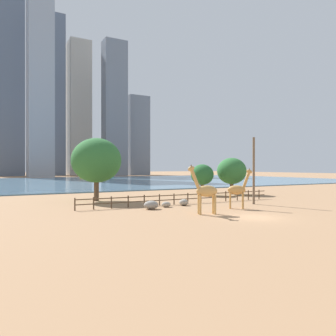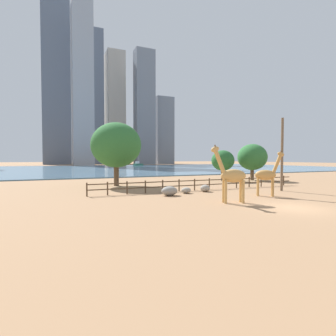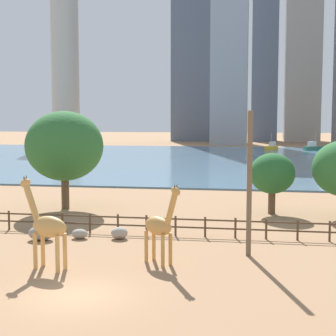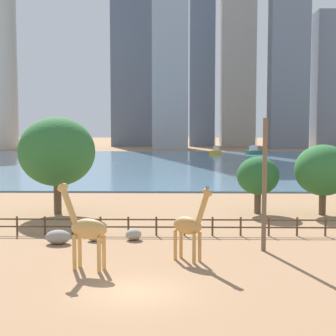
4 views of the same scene
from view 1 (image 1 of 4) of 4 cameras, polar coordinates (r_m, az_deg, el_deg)
ground_plane at (r=103.76m, az=-17.12°, el=-2.30°), size 400.00×400.00×0.00m
harbor_water at (r=100.82m, az=-16.79°, el=-2.32°), size 180.00×86.00×0.20m
giraffe_tall at (r=35.65m, az=12.08°, el=-3.72°), size 2.39×2.04×4.34m
giraffe_companion at (r=30.90m, az=6.49°, el=-3.99°), size 2.97×1.45×4.70m
utility_pole at (r=40.41m, az=14.70°, el=-0.45°), size 0.28×0.28×8.01m
boulder_near_fence at (r=34.60m, az=-2.95°, el=-6.44°), size 1.62×1.20×0.90m
boulder_by_pole at (r=36.35m, az=-0.32°, el=-6.35°), size 1.04×0.81×0.61m
boulder_small at (r=37.88m, az=2.76°, el=-5.99°), size 1.05×1.00×0.75m
enclosure_fence at (r=39.45m, az=2.60°, el=-5.19°), size 26.12×0.14×1.30m
tree_left_large at (r=43.85m, az=-12.36°, el=1.29°), size 6.49×6.49×8.24m
tree_center_broad at (r=51.79m, az=5.99°, el=-1.18°), size 3.60×3.60×4.87m
tree_right_tall at (r=54.46m, az=11.03°, el=-0.53°), size 4.77×4.77×5.95m
boat_ferry at (r=134.54m, az=-10.43°, el=-1.35°), size 5.08×3.28×4.30m
boat_sailboat at (r=132.79m, az=-14.59°, el=-1.39°), size 3.37×4.72×4.01m
skyline_tower_needle at (r=190.04m, az=-19.00°, el=11.79°), size 8.70×10.64×85.64m
skyline_tower_glass at (r=193.38m, az=-15.30°, el=9.92°), size 11.67×13.82×74.51m
skyline_block_left at (r=165.58m, az=-21.39°, el=13.86°), size 10.76×13.51×87.40m
skyline_block_right at (r=177.01m, az=-9.29°, el=10.20°), size 11.98×8.09×70.66m
skyline_tower_short at (r=187.37m, az=-5.35°, el=5.61°), size 11.94×8.84×44.52m
skyline_block_wide at (r=186.80m, az=-26.26°, el=14.95°), size 15.88×9.02×104.42m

